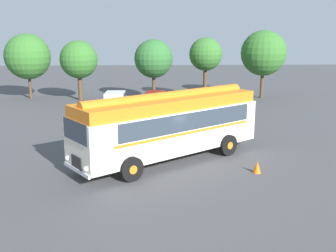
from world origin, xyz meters
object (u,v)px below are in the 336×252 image
Objects in this scene: car_mid_right at (185,101)px; traffic_cone at (257,167)px; car_mid_left at (155,102)px; vintage_bus at (169,123)px; car_near_left at (115,103)px; car_far_right at (222,101)px.

traffic_cone is (2.09, -14.66, -0.57)m from car_mid_right.
car_mid_left is at bearing -167.40° from car_mid_right.
traffic_cone is at bearing -27.54° from vintage_bus.
car_near_left is 5.68m from car_mid_right.
traffic_cone is (-0.88, -14.41, -0.57)m from car_far_right.
car_mid_right and car_far_right have the same top height.
car_far_right is at bearing 86.51° from traffic_cone.
car_mid_left is 14.84m from traffic_cone.
car_mid_left is (3.18, -0.00, 0.00)m from car_near_left.
car_mid_right is at bearing 5.56° from car_near_left.
car_mid_right is (5.65, 0.55, 0.00)m from car_near_left.
vintage_bus is 12.11m from car_mid_left.
vintage_bus is 2.21× the size of car_far_right.
car_mid_right is at bearing 175.10° from car_far_right.
traffic_cone is at bearing -81.90° from car_mid_right.
vintage_bus is 12.78m from car_mid_right.
vintage_bus is 13.30m from car_far_right.
vintage_bus is at bearing -87.10° from car_mid_left.
vintage_bus is 17.47× the size of traffic_cone.
car_far_right is (5.44, 0.30, 0.00)m from car_mid_left.
car_mid_left is at bearing -0.06° from car_near_left.
car_near_left is 0.98× the size of car_mid_right.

